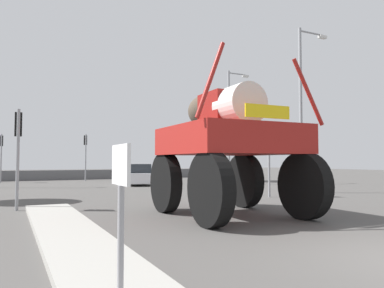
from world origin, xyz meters
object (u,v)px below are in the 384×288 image
Objects in this scene: traffic_signal_near_left at (18,137)px; streetlight_far_right at (230,121)px; traffic_signal_far_right at (1,147)px; oversize_sprayer at (230,147)px; traffic_signal_far_left at (85,147)px; bare_tree_right at (208,112)px; traffic_signal_near_right at (267,142)px; lane_arrow_sign at (121,195)px; streetlight_near_right at (303,101)px; sedan_ahead at (137,175)px.

streetlight_far_right is (14.83, 9.43, 2.20)m from traffic_signal_near_left.
traffic_signal_far_right is at bearing 148.76° from streetlight_far_right.
oversize_sprayer is 24.37m from traffic_signal_far_right.
oversize_sprayer is 1.27× the size of traffic_signal_far_left.
traffic_signal_near_right is at bearing -107.34° from bare_tree_right.
streetlight_far_right is (3.92, 9.44, 2.14)m from traffic_signal_near_right.
bare_tree_right is (9.30, -5.62, 2.97)m from traffic_signal_far_left.
traffic_signal_far_left is at bearing 80.41° from lane_arrow_sign.
traffic_signal_far_right is at bearing 130.01° from streetlight_near_right.
bare_tree_right is at bearing -25.84° from oversize_sprayer.
traffic_signal_near_right is (2.82, -11.37, 1.93)m from sedan_ahead.
traffic_signal_near_right is at bearing -46.62° from oversize_sprayer.
bare_tree_right is (9.07, 17.77, 3.79)m from oversize_sprayer.
streetlight_near_right is (6.12, -10.34, 4.32)m from sedan_ahead.
traffic_signal_far_left reaches higher than traffic_signal_near_left.
bare_tree_right is (15.90, -5.62, 3.13)m from traffic_signal_far_right.
traffic_signal_far_right is 23.49m from streetlight_near_right.
lane_arrow_sign is 24.58m from streetlight_far_right.
traffic_signal_far_left is 0.47× the size of streetlight_far_right.
oversize_sprayer reaches higher than traffic_signal_near_right.
bare_tree_right is (6.98, 1.95, 5.25)m from sedan_ahead.
traffic_signal_near_left is 18.96m from traffic_signal_far_right.
traffic_signal_far_right is at bearing 92.51° from traffic_signal_near_left.
streetlight_near_right is 1.21× the size of bare_tree_right.
sedan_ahead is 1.04× the size of traffic_signal_far_left.
traffic_signal_near_left is at bearing -147.54° from streetlight_far_right.
lane_arrow_sign is at bearing -125.20° from streetlight_far_right.
traffic_signal_near_right is at bearing -158.75° from sedan_ahead.
streetlight_far_right is (0.63, 8.41, -0.26)m from streetlight_near_right.
streetlight_near_right is at bearing -49.99° from traffic_signal_far_right.
traffic_signal_near_right is at bearing -162.71° from streetlight_near_right.
lane_arrow_sign is at bearing -139.43° from streetlight_near_right.
oversize_sprayer is 1.44× the size of traffic_signal_near_right.
oversize_sprayer is 16.66m from streetlight_far_right.
traffic_signal_far_left is (5.77, 18.93, 0.41)m from traffic_signal_near_left.
streetlight_near_right is at bearing -55.08° from oversize_sprayer.
lane_arrow_sign is at bearing -120.98° from bare_tree_right.
traffic_signal_far_left is at bearing 115.22° from streetlight_near_right.
streetlight_far_right is (14.03, 19.88, 3.43)m from lane_arrow_sign.
traffic_signal_near_right is 4.20m from streetlight_near_right.
traffic_signal_near_right is (10.91, -0.00, 0.06)m from traffic_signal_near_left.
traffic_signal_near_right is 0.40× the size of streetlight_near_right.
lane_arrow_sign is 0.33× the size of oversize_sprayer.
traffic_signal_near_left is (-8.09, -11.37, 1.87)m from sedan_ahead.
traffic_signal_near_right is (4.91, 4.45, 0.47)m from oversize_sprayer.
streetlight_near_right reaches higher than traffic_signal_far_left.
bare_tree_right is (0.87, 12.29, 0.92)m from streetlight_near_right.
bare_tree_right is (15.07, 13.32, 3.38)m from traffic_signal_near_left.
streetlight_near_right reaches higher than traffic_signal_near_left.
traffic_signal_near_left is 0.91× the size of traffic_signal_far_right.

